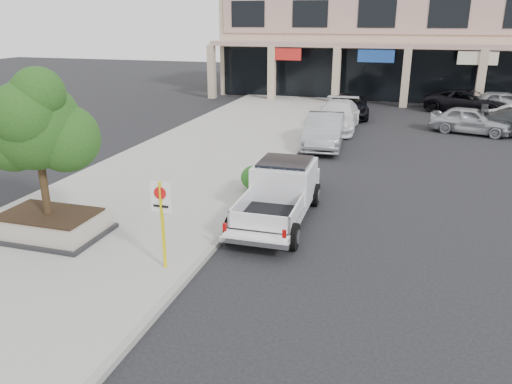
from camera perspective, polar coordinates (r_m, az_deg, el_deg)
ground at (r=13.13m, az=0.26°, el=-8.84°), size 120.00×120.00×0.00m
sidewalk at (r=20.18m, az=-9.88°, el=1.35°), size 8.00×52.00×0.15m
curb at (r=18.80m, az=0.97°, el=0.29°), size 0.20×52.00×0.15m
strip_mall at (r=45.29m, az=23.79°, el=15.91°), size 40.55×12.43×9.50m
planter at (r=15.84m, az=-22.50°, el=-3.42°), size 3.20×2.20×0.68m
planter_tree at (r=15.06m, az=-23.16°, el=7.11°), size 2.90×2.55×4.00m
no_parking_sign at (r=12.52m, az=-10.71°, el=-2.41°), size 0.55×0.09×2.30m
hedge at (r=18.39m, az=-0.06°, el=1.64°), size 1.10×0.99×0.93m
pickup_truck at (r=15.76m, az=2.47°, el=-0.40°), size 2.18×5.66×1.77m
curb_car_a at (r=18.06m, az=3.96°, el=1.43°), size 2.00×4.08×1.34m
curb_car_b at (r=25.47m, az=7.83°, el=6.96°), size 2.16×5.19×1.67m
curb_car_c at (r=29.65m, az=9.31°, el=8.59°), size 2.41×5.69×1.64m
curb_car_d at (r=33.79m, az=10.60°, el=9.65°), size 3.05×5.47×1.45m
lot_car_a at (r=30.77m, az=23.36°, el=7.53°), size 4.69×2.85×1.49m
lot_car_d at (r=37.45m, az=23.09°, el=9.48°), size 6.22×4.20×1.58m
lot_car_e at (r=37.80m, az=26.54°, el=9.10°), size 4.77×2.04×1.61m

